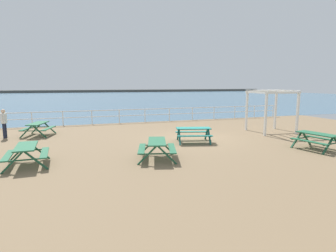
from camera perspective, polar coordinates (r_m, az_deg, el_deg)
ground_plane at (r=15.80m, az=5.60°, el=-2.99°), size 30.00×24.00×0.20m
sea_band at (r=67.26m, az=-12.92°, el=5.79°), size 142.00×90.00×0.01m
distant_shoreline at (r=110.12m, az=-15.06°, el=6.73°), size 142.00×6.00×1.80m
seaward_railing at (r=22.90m, az=-2.22°, el=2.81°), size 23.07×0.07×1.08m
picnic_table_near_left at (r=14.77m, az=5.25°, el=-1.10°), size 2.13×1.91×0.80m
picnic_table_near_right at (r=11.78m, az=-27.11°, el=-4.52°), size 1.62×1.87×0.80m
picnic_table_mid_centre at (r=14.87m, az=28.27°, el=-2.04°), size 1.84×2.06×0.80m
picnic_table_far_left at (r=18.29m, az=-25.17°, el=-0.01°), size 1.92×2.13×0.80m
picnic_table_far_right at (r=11.40m, az=-2.29°, el=-3.97°), size 1.92×2.13×0.80m
visitor at (r=18.37m, az=-30.67°, el=0.78°), size 0.28×0.52×1.66m
lattice_pergola at (r=18.90m, az=20.52°, el=4.82°), size 2.61×2.73×2.70m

